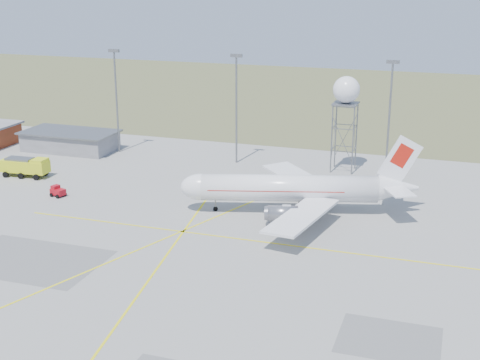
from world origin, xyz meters
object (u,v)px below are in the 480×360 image
(radar_tower, at_px, (345,119))
(baggage_tug, at_px, (58,192))
(fire_truck, at_px, (26,168))
(airliner_main, at_px, (293,189))

(radar_tower, xyz_separation_m, baggage_tug, (-41.13, -29.23, -9.01))
(fire_truck, height_order, baggage_tug, fire_truck)
(airliner_main, relative_size, fire_truck, 4.03)
(fire_truck, xyz_separation_m, baggage_tug, (11.43, -7.74, -0.98))
(airliner_main, distance_m, baggage_tug, 38.32)
(radar_tower, distance_m, baggage_tug, 51.26)
(fire_truck, relative_size, baggage_tug, 3.34)
(airliner_main, distance_m, radar_tower, 25.37)
(airliner_main, height_order, baggage_tug, airliner_main)
(radar_tower, relative_size, fire_truck, 1.97)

